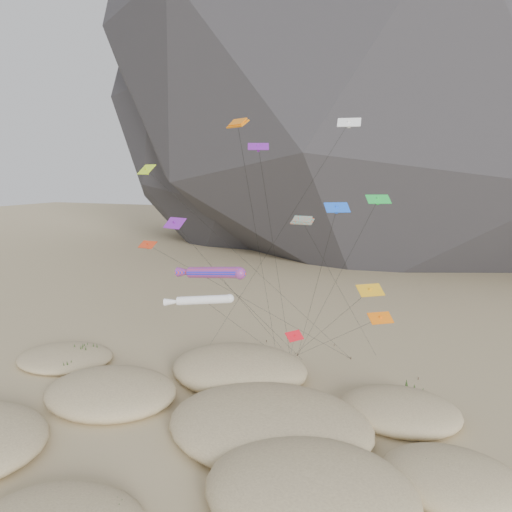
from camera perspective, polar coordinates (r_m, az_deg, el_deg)
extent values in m
plane|color=#CCB789|center=(42.18, -7.69, -21.30)|extent=(500.00, 500.00, 0.00)
ellipsoid|color=black|center=(151.62, 18.88, 23.79)|extent=(191.54, 147.29, 156.00)
ellipsoid|color=#2B2B30|center=(165.42, 2.21, 17.38)|extent=(136.20, 127.83, 116.00)
ellipsoid|color=#CCB789|center=(36.38, 6.23, -25.16)|extent=(14.31, 12.16, 3.95)
ellipsoid|color=#CCB789|center=(51.63, -16.26, -14.70)|extent=(13.07, 11.11, 3.06)
ellipsoid|color=#CCB789|center=(44.00, 1.58, -18.63)|extent=(17.36, 14.75, 3.51)
ellipsoid|color=#CCB789|center=(40.29, 21.46, -22.60)|extent=(9.74, 8.28, 2.49)
ellipsoid|color=#CCB789|center=(54.51, -1.93, -12.76)|extent=(14.74, 12.53, 3.86)
ellipsoid|color=#CCB789|center=(48.29, 16.05, -16.58)|extent=(10.77, 9.15, 2.67)
ellipsoid|color=#CCB789|center=(62.88, -20.97, -10.75)|extent=(11.32, 9.63, 1.83)
ellipsoid|color=black|center=(47.73, -26.86, -17.34)|extent=(2.14, 1.83, 0.64)
ellipsoid|color=black|center=(35.57, 2.56, -25.80)|extent=(3.13, 2.68, 0.94)
ellipsoid|color=black|center=(52.99, -17.52, -13.98)|extent=(2.93, 2.51, 0.88)
ellipsoid|color=black|center=(50.59, -11.47, -15.01)|extent=(1.85, 1.58, 0.56)
ellipsoid|color=black|center=(43.91, -1.37, -18.23)|extent=(3.60, 3.08, 1.08)
ellipsoid|color=black|center=(44.55, 2.27, -17.95)|extent=(2.33, 1.99, 0.70)
ellipsoid|color=black|center=(43.28, -3.04, -18.99)|extent=(2.60, 2.22, 0.78)
ellipsoid|color=black|center=(39.59, 20.05, -23.07)|extent=(2.30, 1.97, 0.69)
ellipsoid|color=black|center=(55.93, -0.39, -12.01)|extent=(2.77, 2.37, 0.83)
ellipsoid|color=black|center=(51.32, 0.81, -14.19)|extent=(2.59, 2.21, 0.78)
ellipsoid|color=black|center=(51.28, 17.17, -14.90)|extent=(2.59, 2.22, 0.78)
ellipsoid|color=black|center=(47.92, 13.18, -16.66)|extent=(2.07, 1.77, 0.62)
ellipsoid|color=black|center=(63.25, -18.92, -10.43)|extent=(2.15, 1.84, 0.65)
ellipsoid|color=black|center=(59.74, -21.47, -11.88)|extent=(2.17, 1.85, 0.65)
cylinder|color=#3F2D1E|center=(63.23, -0.78, -10.23)|extent=(0.08, 0.08, 0.30)
cylinder|color=#3F2D1E|center=(60.55, 4.78, -11.18)|extent=(0.08, 0.08, 0.30)
cylinder|color=#3F2D1E|center=(59.70, 3.95, -11.48)|extent=(0.08, 0.08, 0.30)
cylinder|color=#3F2D1E|center=(64.29, 8.93, -10.01)|extent=(0.08, 0.08, 0.30)
cylinder|color=#3F2D1E|center=(60.40, 10.80, -11.38)|extent=(0.08, 0.08, 0.30)
cylinder|color=#3F2D1E|center=(64.91, 1.21, -9.70)|extent=(0.08, 0.08, 0.30)
cylinder|color=#3F2D1E|center=(56.61, 18.05, -13.16)|extent=(0.08, 0.08, 0.30)
cylinder|color=#3F2D1E|center=(63.03, -5.51, -10.34)|extent=(0.08, 0.08, 0.30)
cylinder|color=#FF421A|center=(46.42, -4.82, -1.89)|extent=(5.97, 2.06, 1.66)
sphere|color=#FF421A|center=(44.74, -1.84, -1.99)|extent=(1.11, 1.11, 1.11)
cone|color=#FF421A|center=(48.41, -7.85, -1.82)|extent=(2.53, 1.36, 1.19)
cylinder|color=black|center=(52.59, 0.82, -7.44)|extent=(4.98, 12.64, 12.40)
cylinder|color=white|center=(45.60, -6.04, -5.01)|extent=(4.90, 2.10, 1.11)
sphere|color=white|center=(45.13, -3.03, -4.87)|extent=(0.81, 0.81, 0.81)
cone|color=white|center=(46.26, -9.28, -5.18)|extent=(2.09, 1.22, 0.83)
cylinder|color=black|center=(53.42, -1.44, -8.43)|extent=(1.30, 15.41, 10.16)
cube|color=orange|center=(48.02, -2.11, 14.84)|extent=(2.56, 2.02, 0.72)
cube|color=orange|center=(48.04, -2.11, 15.05)|extent=(2.14, 1.66, 0.70)
cylinder|color=black|center=(53.52, 0.39, 0.35)|extent=(0.14, 10.91, 26.00)
cube|color=#FF461A|center=(48.62, 5.31, 3.98)|extent=(2.28, 1.19, 0.61)
cube|color=#FF461A|center=(48.60, 5.32, 4.21)|extent=(1.93, 0.96, 0.60)
cylinder|color=black|center=(54.86, 9.91, -4.43)|extent=(6.02, 11.56, 16.89)
cube|color=green|center=(46.73, 13.80, 6.33)|extent=(2.43, 2.00, 0.78)
cube|color=green|center=(46.74, 13.79, 6.14)|extent=(0.33, 0.31, 0.74)
cylinder|color=black|center=(52.88, 8.74, -3.63)|extent=(9.84, 8.04, 19.12)
cube|color=purple|center=(49.24, -9.28, 3.73)|extent=(2.49, 1.69, 1.00)
cube|color=purple|center=(49.26, -9.28, 3.55)|extent=(0.36, 0.41, 0.75)
cylinder|color=black|center=(53.65, -2.08, -4.69)|extent=(8.45, 11.17, 16.63)
cube|color=#BEF119|center=(52.06, -12.41, 9.63)|extent=(2.48, 1.99, 1.00)
cube|color=#BEF119|center=(52.05, -12.41, 9.47)|extent=(0.41, 0.44, 0.74)
cylinder|color=black|center=(54.18, 0.03, -1.75)|extent=(18.90, 12.42, 21.80)
cube|color=red|center=(49.40, -12.29, 1.28)|extent=(1.84, 1.16, 0.62)
cube|color=red|center=(49.42, -12.29, 1.11)|extent=(0.23, 0.20, 0.60)
cylinder|color=black|center=(53.50, 0.31, -5.85)|extent=(17.26, 15.11, 14.61)
cube|color=red|center=(44.30, 4.42, -9.10)|extent=(1.52, 1.76, 0.69)
cube|color=red|center=(44.35, 4.41, -9.28)|extent=(0.31, 0.29, 0.53)
cylinder|color=black|center=(52.00, 4.15, -10.52)|extent=(4.51, 13.01, 7.39)
cube|color=orange|center=(44.22, 14.04, -6.89)|extent=(2.31, 2.11, 0.75)
cube|color=orange|center=(44.26, 14.03, -7.07)|extent=(0.32, 0.32, 0.71)
cylinder|color=black|center=(51.74, 8.27, -9.61)|extent=(11.54, 10.99, 9.24)
cube|color=white|center=(48.50, 10.60, 14.79)|extent=(2.26, 1.34, 0.88)
cube|color=white|center=(48.48, 10.59, 14.61)|extent=(0.29, 0.32, 0.72)
cylinder|color=black|center=(53.93, 1.42, 0.51)|extent=(17.82, 5.25, 26.09)
cube|color=blue|center=(37.91, 9.24, 5.50)|extent=(2.05, 1.73, 0.71)
cube|color=blue|center=(37.92, 9.24, 5.27)|extent=(0.30, 0.30, 0.63)
cylinder|color=black|center=(48.72, 6.51, -4.83)|extent=(8.15, 17.33, 18.94)
cube|color=#731BA1|center=(45.95, 0.27, 12.41)|extent=(2.13, 1.64, 0.67)
cube|color=#731BA1|center=(45.94, 0.27, 12.22)|extent=(0.28, 0.25, 0.65)
cylinder|color=black|center=(51.68, 2.35, -1.17)|extent=(0.07, 10.42, 23.81)
cube|color=gold|center=(42.90, 12.93, -3.82)|extent=(2.46, 2.27, 0.82)
cube|color=gold|center=(42.94, 12.92, -4.02)|extent=(0.35, 0.35, 0.76)
cylinder|color=black|center=(51.06, 7.74, -8.36)|extent=(10.71, 11.80, 11.79)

